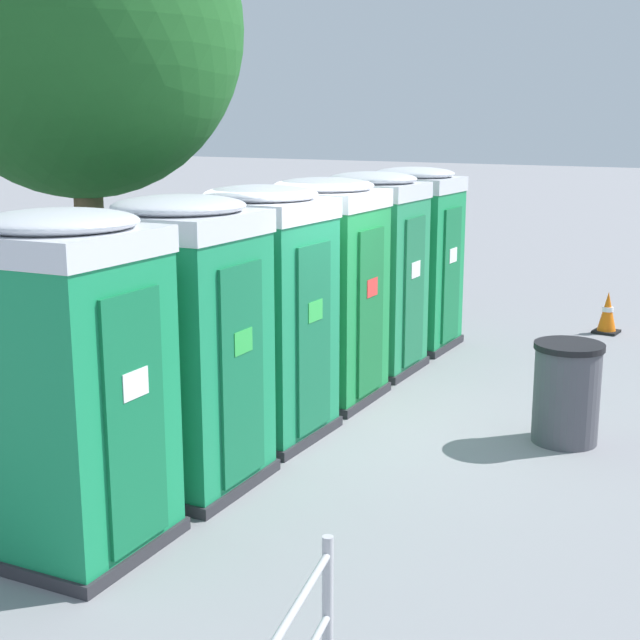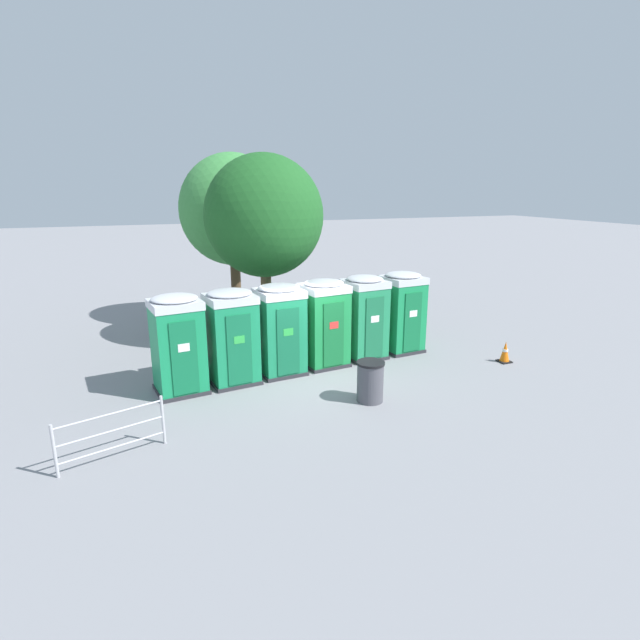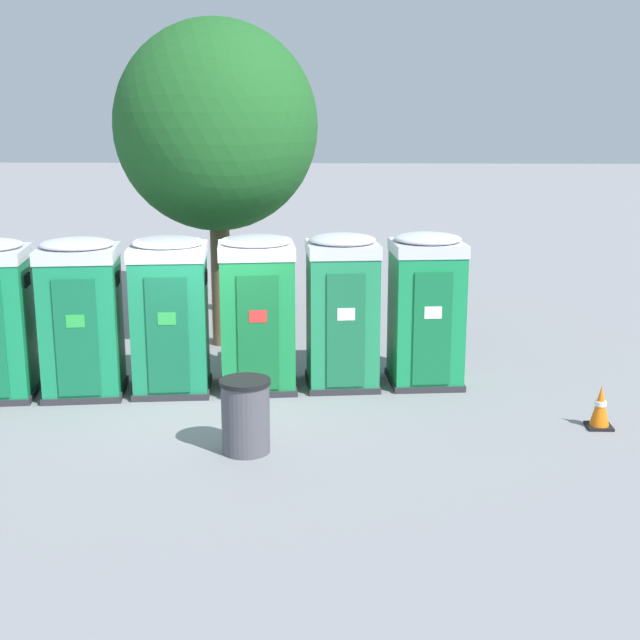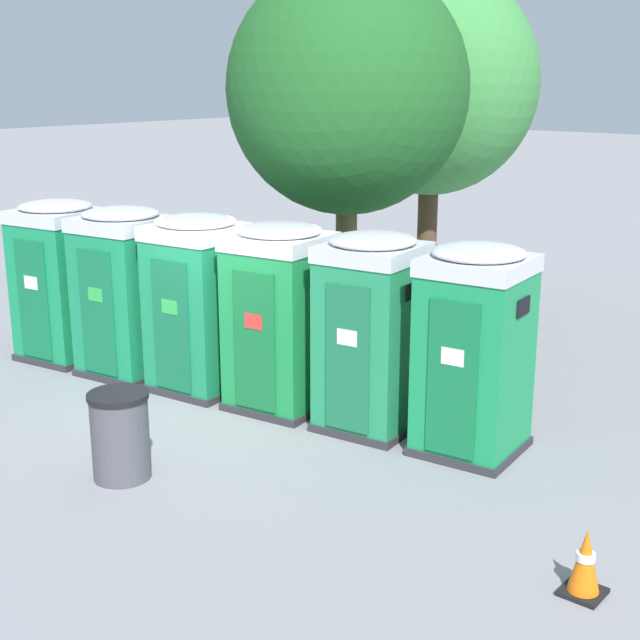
% 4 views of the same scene
% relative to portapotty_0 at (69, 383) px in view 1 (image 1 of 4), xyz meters
% --- Properties ---
extents(ground_plane, '(120.00, 120.00, 0.00)m').
position_rel_portapotty_0_xyz_m(ground_plane, '(3.53, -0.07, -1.28)').
color(ground_plane, gray).
extents(portapotty_0, '(1.38, 1.36, 2.54)m').
position_rel_portapotty_0_xyz_m(portapotty_0, '(0.00, 0.00, 0.00)').
color(portapotty_0, '#2D2D33').
rests_on(portapotty_0, ground).
extents(portapotty_1, '(1.39, 1.35, 2.54)m').
position_rel_portapotty_0_xyz_m(portapotty_1, '(1.39, 0.16, -0.00)').
color(portapotty_1, '#2D2D33').
rests_on(portapotty_1, ground).
extents(portapotty_2, '(1.35, 1.32, 2.54)m').
position_rel_portapotty_0_xyz_m(portapotty_2, '(2.77, 0.37, -0.00)').
color(portapotty_2, '#2D2D33').
rests_on(portapotty_2, ground).
extents(portapotty_3, '(1.38, 1.34, 2.54)m').
position_rel_portapotty_0_xyz_m(portapotty_3, '(4.16, 0.56, -0.00)').
color(portapotty_3, '#2D2D33').
rests_on(portapotty_3, ground).
extents(portapotty_4, '(1.29, 1.32, 2.54)m').
position_rel_portapotty_0_xyz_m(portapotty_4, '(5.54, 0.76, 0.00)').
color(portapotty_4, '#2D2D33').
rests_on(portapotty_4, ground).
extents(portapotty_5, '(1.29, 1.31, 2.54)m').
position_rel_portapotty_0_xyz_m(portapotty_5, '(6.93, 0.92, 0.00)').
color(portapotty_5, '#2D2D33').
rests_on(portapotty_5, ground).
extents(street_tree_1, '(3.78, 3.78, 6.13)m').
position_rel_portapotty_0_xyz_m(street_tree_1, '(3.17, 3.29, 2.89)').
color(street_tree_1, brown).
rests_on(street_tree_1, ground).
extents(trash_can, '(0.69, 0.69, 1.02)m').
position_rel_portapotty_0_xyz_m(trash_can, '(4.28, -2.26, -0.77)').
color(trash_can, '#4C4C54').
rests_on(trash_can, ground).
extents(traffic_cone, '(0.36, 0.36, 0.64)m').
position_rel_portapotty_0_xyz_m(traffic_cone, '(9.30, -1.18, -0.97)').
color(traffic_cone, black).
rests_on(traffic_cone, ground).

